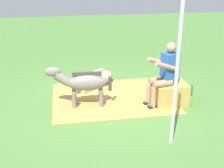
# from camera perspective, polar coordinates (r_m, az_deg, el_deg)

# --- Properties ---
(ground_plane) EXTENTS (24.00, 24.00, 0.00)m
(ground_plane) POSITION_cam_1_polar(r_m,az_deg,el_deg) (6.42, -0.18, -3.82)
(ground_plane) COLOR #4C7A38
(hay_patch) EXTENTS (2.64, 2.07, 0.02)m
(hay_patch) POSITION_cam_1_polar(r_m,az_deg,el_deg) (6.68, 0.11, -2.63)
(hay_patch) COLOR #AD8C47
(hay_patch) RESTS_ON ground
(hay_bale) EXTENTS (0.68, 0.54, 0.46)m
(hay_bale) POSITION_cam_1_polar(r_m,az_deg,el_deg) (6.47, 11.02, -1.78)
(hay_bale) COLOR tan
(hay_bale) RESTS_ON ground
(person_seated) EXTENTS (0.71, 0.51, 1.34)m
(person_seated) POSITION_cam_1_polar(r_m,az_deg,el_deg) (6.21, 10.03, 2.33)
(person_seated) COLOR tan
(person_seated) RESTS_ON ground
(pony_standing) EXTENTS (1.35, 0.37, 0.89)m
(pony_standing) POSITION_cam_1_polar(r_m,az_deg,el_deg) (6.15, -5.59, 0.27)
(pony_standing) COLOR slate
(pony_standing) RESTS_ON ground
(pony_lying) EXTENTS (1.18, 1.10, 0.42)m
(pony_lying) POSITION_cam_1_polar(r_m,az_deg,el_deg) (7.23, -2.89, 0.84)
(pony_lying) COLOR tan
(pony_lying) RESTS_ON ground
(soda_bottle) EXTENTS (0.07, 0.07, 0.28)m
(soda_bottle) POSITION_cam_1_polar(r_m,az_deg,el_deg) (7.00, 14.89, -1.13)
(soda_bottle) COLOR #197233
(soda_bottle) RESTS_ON ground
(tent_pole_left) EXTENTS (0.06, 0.06, 2.34)m
(tent_pole_left) POSITION_cam_1_polar(r_m,az_deg,el_deg) (4.71, 12.22, 1.29)
(tent_pole_left) COLOR silver
(tent_pole_left) RESTS_ON ground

